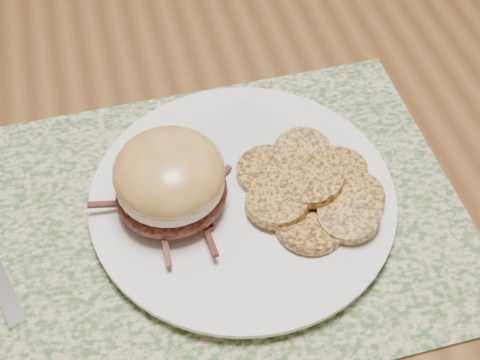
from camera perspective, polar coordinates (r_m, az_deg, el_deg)
name	(u,v)px	position (r m, az deg, el deg)	size (l,w,h in m)	color
ground	(189,336)	(1.38, -4.41, -13.16)	(3.50, 3.50, 0.00)	brown
dining_table	(156,97)	(0.83, -7.22, 7.07)	(1.50, 0.90, 0.75)	brown
placemat	(214,220)	(0.61, -2.23, -3.46)	(0.45, 0.33, 0.00)	#3A5B2F
dinner_plate	(243,199)	(0.61, 0.22, -1.66)	(0.26, 0.26, 0.02)	white
pork_sandwich	(170,181)	(0.57, -5.99, -0.08)	(0.12, 0.12, 0.07)	black
roasted_potatoes	(309,190)	(0.59, 5.90, -0.86)	(0.14, 0.15, 0.03)	#B07E33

